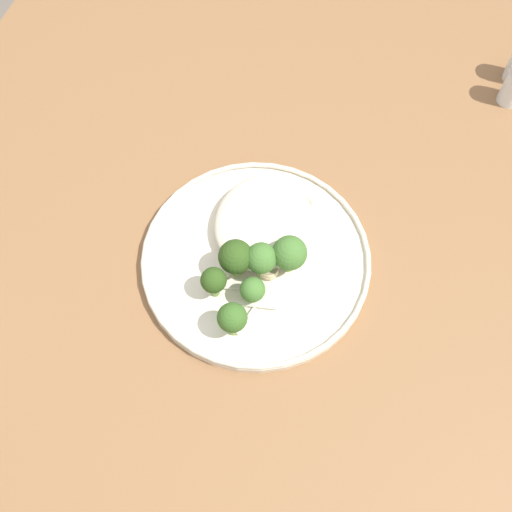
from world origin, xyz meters
TOP-DOWN VIEW (x-y plane):
  - ground at (0.00, 0.00)m, footprint 6.00×6.00m
  - wooden_dining_table at (0.00, 0.00)m, footprint 1.40×1.00m
  - dinner_plate at (0.02, -0.02)m, footprint 0.29×0.29m
  - noodle_bed at (0.07, -0.01)m, footprint 0.14×0.12m
  - seared_scallop_left_edge at (0.01, -0.04)m, footprint 0.02×0.02m
  - seared_scallop_center_golden at (0.12, -0.01)m, footprint 0.03×0.03m
  - seared_scallop_half_hidden at (0.08, -0.05)m, footprint 0.03×0.03m
  - seared_scallop_front_small at (0.07, -0.01)m, footprint 0.03×0.03m
  - seared_scallop_on_noodles at (0.11, -0.05)m, footprint 0.03×0.03m
  - seared_scallop_rear_pale at (0.05, 0.03)m, footprint 0.02×0.02m
  - seared_scallop_large_seared at (0.08, -0.03)m, footprint 0.02×0.02m
  - broccoli_floret_tall_stalk at (-0.03, -0.03)m, footprint 0.03×0.03m
  - broccoli_floret_beside_noodles at (-0.04, 0.01)m, footprint 0.03×0.03m
  - broccoli_floret_split_head at (-0.07, -0.02)m, footprint 0.04×0.04m
  - broccoli_floret_right_tilted at (-0.00, -0.00)m, footprint 0.04×0.04m
  - broccoli_floret_near_rim at (0.01, -0.03)m, footprint 0.04×0.04m
  - broccoli_floret_front_edge at (0.03, -0.06)m, footprint 0.04×0.04m
  - onion_sliver_pale_crescent at (-0.04, -0.04)m, footprint 0.02×0.05m
  - onion_sliver_short_strip at (-0.06, -0.03)m, footprint 0.04×0.01m
  - onion_sliver_long_sliver at (-0.03, 0.01)m, footprint 0.02×0.05m
  - onion_sliver_curled_piece at (0.01, 0.00)m, footprint 0.04×0.03m

SIDE VIEW (x-z plane):
  - ground at x=0.00m, z-range 0.00..0.00m
  - wooden_dining_table at x=0.00m, z-range 0.29..1.03m
  - dinner_plate at x=0.02m, z-range 0.74..0.76m
  - onion_sliver_pale_crescent at x=-0.04m, z-range 0.75..0.76m
  - onion_sliver_short_strip at x=-0.06m, z-range 0.75..0.76m
  - onion_sliver_long_sliver at x=-0.03m, z-range 0.75..0.76m
  - onion_sliver_curled_piece at x=0.01m, z-range 0.75..0.76m
  - seared_scallop_half_hidden at x=0.08m, z-range 0.75..0.77m
  - seared_scallop_front_small at x=0.07m, z-range 0.75..0.77m
  - seared_scallop_rear_pale at x=0.05m, z-range 0.75..0.77m
  - seared_scallop_center_golden at x=0.12m, z-range 0.75..0.77m
  - seared_scallop_left_edge at x=0.01m, z-range 0.75..0.77m
  - seared_scallop_large_seared at x=0.08m, z-range 0.75..0.77m
  - seared_scallop_on_noodles at x=0.11m, z-range 0.75..0.77m
  - noodle_bed at x=0.07m, z-range 0.75..0.78m
  - broccoli_floret_tall_stalk at x=-0.03m, z-range 0.76..0.80m
  - broccoli_floret_beside_noodles at x=-0.04m, z-range 0.76..0.81m
  - broccoli_floret_split_head at x=-0.07m, z-range 0.76..0.82m
  - broccoli_floret_near_rim at x=0.01m, z-range 0.76..0.82m
  - broccoli_floret_right_tilted at x=0.00m, z-range 0.76..0.82m
  - broccoli_floret_front_edge at x=0.03m, z-range 0.76..0.82m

